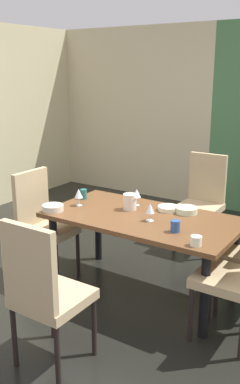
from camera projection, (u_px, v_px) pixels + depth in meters
ground_plane at (76, 288)px, 3.95m from camera, size 5.21×6.15×0.02m
back_panel_interior at (132, 113)px, 6.69m from camera, size 2.66×0.10×2.56m
dining_table at (143, 225)px, 3.71m from camera, size 1.66×0.89×0.72m
chair_head_near at (44, 289)px, 2.73m from camera, size 0.44×0.44×1.05m
chair_head_far at (203, 198)px, 4.69m from camera, size 0.44×0.45×1.05m
chair_left_near at (41, 220)px, 4.01m from camera, size 0.45×0.44×1.03m
chair_right_near at (238, 273)px, 3.03m from camera, size 0.44×0.44×0.94m
wine_glass_east at (150, 209)px, 3.53m from camera, size 0.07×0.07×0.15m
wine_glass_near_shelf at (79, 194)px, 3.93m from camera, size 0.08×0.08×0.16m
wine_glass_center at (137, 193)px, 3.94m from camera, size 0.08×0.08×0.16m
serving_bowl_north at (187, 210)px, 3.75m from camera, size 0.19×0.19×0.05m
serving_bowl_west at (53, 208)px, 3.80m from camera, size 0.19×0.19×0.05m
serving_bowl_near_window at (168, 208)px, 3.82m from camera, size 0.19×0.19×0.04m
cup_right at (83, 194)px, 4.15m from camera, size 0.06×0.06×0.10m
cup_corner at (196, 241)px, 3.05m from camera, size 0.08×0.08×0.07m
cup_south at (175, 226)px, 3.31m from camera, size 0.07×0.07×0.09m
pitcher_rear at (130, 202)px, 3.83m from camera, size 0.14×0.12×0.15m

